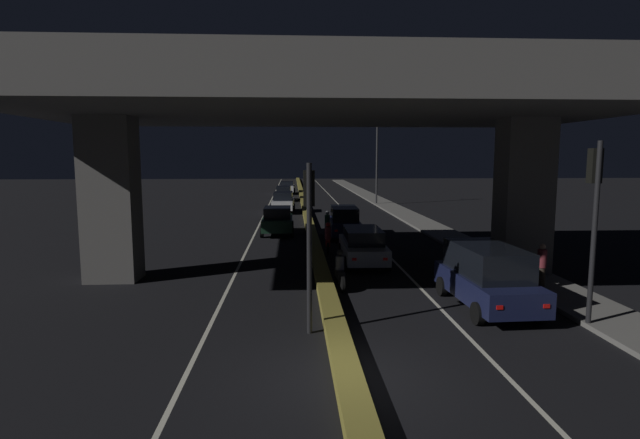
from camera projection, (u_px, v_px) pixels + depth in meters
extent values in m
plane|color=black|center=(347.00, 378.00, 10.78)|extent=(200.00, 200.00, 0.00)
cube|color=beige|center=(267.00, 210.00, 45.26)|extent=(0.12, 126.00, 0.00)
cube|color=beige|center=(343.00, 209.00, 45.65)|extent=(0.12, 126.00, 0.00)
cube|color=olive|center=(305.00, 208.00, 45.43)|extent=(0.60, 126.00, 0.32)
cube|color=slate|center=(411.00, 217.00, 38.95)|extent=(2.18, 126.00, 0.14)
cube|color=#5B5956|center=(111.00, 200.00, 19.04)|extent=(1.93, 1.46, 6.28)
cube|color=#5B5956|center=(523.00, 198.00, 19.93)|extent=(1.93, 1.46, 6.28)
cube|color=#5B5956|center=(322.00, 97.00, 19.00)|extent=(22.56, 12.59, 1.54)
cube|color=#333335|center=(322.00, 64.00, 18.84)|extent=(22.56, 0.40, 0.90)
cylinder|color=black|center=(309.00, 250.00, 13.28)|extent=(0.14, 0.14, 4.61)
cube|color=black|center=(309.00, 188.00, 13.25)|extent=(0.30, 0.28, 0.95)
sphere|color=red|center=(309.00, 177.00, 13.36)|extent=(0.18, 0.18, 0.18)
sphere|color=black|center=(309.00, 188.00, 13.40)|extent=(0.18, 0.18, 0.18)
sphere|color=black|center=(309.00, 199.00, 13.44)|extent=(0.18, 0.18, 0.18)
cylinder|color=black|center=(594.00, 236.00, 13.67)|extent=(0.14, 0.14, 5.19)
cube|color=black|center=(595.00, 166.00, 13.61)|extent=(0.30, 0.28, 0.95)
sphere|color=red|center=(592.00, 155.00, 13.72)|extent=(0.18, 0.18, 0.18)
sphere|color=black|center=(592.00, 166.00, 13.75)|extent=(0.18, 0.18, 0.18)
sphere|color=black|center=(591.00, 176.00, 13.79)|extent=(0.18, 0.18, 0.18)
cylinder|color=#2D2D30|center=(377.00, 160.00, 49.42)|extent=(0.18, 0.18, 8.95)
cylinder|color=#2D2D30|center=(367.00, 115.00, 48.82)|extent=(2.09, 0.10, 0.10)
ellipsoid|color=#F2B759|center=(356.00, 116.00, 48.77)|extent=(0.56, 0.32, 0.24)
cube|color=#141938|center=(487.00, 286.00, 15.73)|extent=(2.07, 4.66, 0.74)
cube|color=black|center=(486.00, 260.00, 15.74)|extent=(1.80, 3.37, 0.91)
cylinder|color=black|center=(442.00, 286.00, 17.18)|extent=(0.23, 0.67, 0.66)
cylinder|color=black|center=(493.00, 285.00, 17.36)|extent=(0.23, 0.67, 0.66)
cylinder|color=black|center=(478.00, 313.00, 14.19)|extent=(0.23, 0.67, 0.66)
cylinder|color=black|center=(540.00, 312.00, 14.37)|extent=(0.23, 0.67, 0.66)
cube|color=red|center=(500.00, 308.00, 13.38)|extent=(0.18, 0.04, 0.11)
cube|color=red|center=(547.00, 306.00, 13.51)|extent=(0.18, 0.04, 0.11)
cube|color=gray|center=(363.00, 249.00, 22.35)|extent=(1.87, 4.79, 0.65)
cube|color=black|center=(363.00, 235.00, 22.27)|extent=(1.62, 2.88, 0.61)
cylinder|color=black|center=(341.00, 250.00, 23.92)|extent=(0.21, 0.66, 0.66)
cylinder|color=black|center=(377.00, 250.00, 23.98)|extent=(0.21, 0.66, 0.66)
cylinder|color=black|center=(346.00, 264.00, 20.81)|extent=(0.21, 0.66, 0.66)
cylinder|color=black|center=(388.00, 263.00, 20.87)|extent=(0.21, 0.66, 0.66)
cube|color=red|center=(354.00, 259.00, 19.96)|extent=(0.18, 0.03, 0.11)
cube|color=red|center=(385.00, 259.00, 20.00)|extent=(0.18, 0.03, 0.11)
cube|color=#141938|center=(344.00, 226.00, 29.64)|extent=(1.84, 4.33, 0.74)
cube|color=black|center=(344.00, 213.00, 29.66)|extent=(1.59, 3.13, 0.77)
cylinder|color=black|center=(329.00, 229.00, 31.07)|extent=(0.22, 0.63, 0.63)
cylinder|color=black|center=(356.00, 229.00, 31.11)|extent=(0.22, 0.63, 0.63)
cylinder|color=black|center=(331.00, 236.00, 28.27)|extent=(0.22, 0.63, 0.63)
cylinder|color=black|center=(361.00, 236.00, 28.31)|extent=(0.22, 0.63, 0.63)
cube|color=red|center=(336.00, 231.00, 27.49)|extent=(0.18, 0.04, 0.11)
cube|color=red|center=(358.00, 231.00, 27.52)|extent=(0.18, 0.04, 0.11)
cube|color=black|center=(278.00, 223.00, 30.81)|extent=(1.83, 3.95, 0.71)
cube|color=black|center=(277.00, 212.00, 30.73)|extent=(1.61, 2.37, 0.64)
cylinder|color=black|center=(292.00, 232.00, 29.61)|extent=(0.20, 0.68, 0.68)
cylinder|color=black|center=(262.00, 232.00, 29.51)|extent=(0.20, 0.68, 0.68)
cylinder|color=black|center=(292.00, 226.00, 32.20)|extent=(0.20, 0.68, 0.68)
cylinder|color=black|center=(264.00, 226.00, 32.10)|extent=(0.20, 0.68, 0.68)
cube|color=white|center=(288.00, 221.00, 32.83)|extent=(0.18, 0.03, 0.11)
cube|color=white|center=(269.00, 221.00, 32.76)|extent=(0.18, 0.03, 0.11)
cube|color=silver|center=(283.00, 204.00, 43.01)|extent=(1.92, 4.28, 0.74)
cube|color=black|center=(283.00, 196.00, 42.92)|extent=(1.64, 2.59, 0.68)
cylinder|color=black|center=(293.00, 210.00, 41.69)|extent=(0.23, 0.70, 0.70)
cylinder|color=black|center=(272.00, 210.00, 41.66)|extent=(0.23, 0.70, 0.70)
cylinder|color=black|center=(294.00, 207.00, 44.45)|extent=(0.23, 0.70, 0.70)
cylinder|color=black|center=(275.00, 207.00, 44.42)|extent=(0.23, 0.70, 0.70)
cube|color=white|center=(291.00, 203.00, 45.13)|extent=(0.18, 0.04, 0.11)
cube|color=white|center=(278.00, 203.00, 45.11)|extent=(0.18, 0.04, 0.11)
cube|color=#515459|center=(284.00, 195.00, 54.72)|extent=(1.82, 4.42, 0.60)
cube|color=black|center=(284.00, 189.00, 54.64)|extent=(1.57, 2.66, 0.64)
cylinder|color=black|center=(291.00, 198.00, 53.35)|extent=(0.22, 0.70, 0.69)
cylinder|color=black|center=(275.00, 199.00, 53.30)|extent=(0.22, 0.70, 0.69)
cylinder|color=black|center=(292.00, 196.00, 56.21)|extent=(0.22, 0.70, 0.69)
cylinder|color=black|center=(277.00, 196.00, 56.16)|extent=(0.22, 0.70, 0.69)
cube|color=white|center=(290.00, 194.00, 56.93)|extent=(0.18, 0.03, 0.11)
cube|color=white|center=(279.00, 194.00, 56.89)|extent=(0.18, 0.03, 0.11)
cube|color=silver|center=(287.00, 188.00, 64.57)|extent=(2.02, 4.43, 0.75)
cube|color=black|center=(287.00, 183.00, 64.70)|extent=(1.71, 2.15, 0.50)
cylinder|color=black|center=(294.00, 192.00, 63.20)|extent=(0.22, 0.70, 0.70)
cylinder|color=black|center=(279.00, 192.00, 63.16)|extent=(0.22, 0.70, 0.70)
cylinder|color=black|center=(294.00, 190.00, 66.06)|extent=(0.22, 0.70, 0.70)
cylinder|color=black|center=(281.00, 191.00, 66.02)|extent=(0.22, 0.70, 0.70)
cube|color=white|center=(293.00, 188.00, 66.77)|extent=(0.18, 0.04, 0.11)
cube|color=white|center=(283.00, 188.00, 66.74)|extent=(0.18, 0.04, 0.11)
cylinder|color=black|center=(337.00, 276.00, 18.88)|extent=(0.12, 0.59, 0.58)
cylinder|color=black|center=(343.00, 284.00, 17.61)|extent=(0.14, 0.59, 0.58)
cube|color=black|center=(340.00, 274.00, 18.22)|extent=(0.30, 0.99, 0.32)
cylinder|color=#3F3F44|center=(340.00, 263.00, 18.17)|extent=(0.34, 0.34, 0.51)
sphere|color=black|center=(340.00, 253.00, 18.12)|extent=(0.24, 0.24, 0.24)
cube|color=red|center=(343.00, 278.00, 17.53)|extent=(0.08, 0.03, 0.08)
cylinder|color=black|center=(328.00, 244.00, 25.76)|extent=(0.12, 0.59, 0.59)
cylinder|color=black|center=(328.00, 249.00, 24.40)|extent=(0.14, 0.59, 0.59)
cube|color=maroon|center=(328.00, 242.00, 25.05)|extent=(0.32, 1.05, 0.32)
cylinder|color=maroon|center=(328.00, 233.00, 24.99)|extent=(0.34, 0.34, 0.60)
sphere|color=#B21919|center=(328.00, 225.00, 24.94)|extent=(0.24, 0.24, 0.24)
cube|color=red|center=(328.00, 245.00, 24.33)|extent=(0.08, 0.04, 0.08)
cylinder|color=black|center=(326.00, 229.00, 31.23)|extent=(0.09, 0.55, 0.55)
cylinder|color=black|center=(328.00, 232.00, 29.87)|extent=(0.11, 0.55, 0.55)
cube|color=navy|center=(327.00, 227.00, 30.52)|extent=(0.26, 1.05, 0.32)
cylinder|color=#26593F|center=(327.00, 220.00, 30.46)|extent=(0.33, 0.33, 0.59)
sphere|color=silver|center=(327.00, 213.00, 30.41)|extent=(0.24, 0.24, 0.24)
cube|color=red|center=(328.00, 229.00, 29.79)|extent=(0.08, 0.03, 0.08)
cylinder|color=#2D261E|center=(541.00, 278.00, 17.56)|extent=(0.27, 0.27, 0.76)
cylinder|color=maroon|center=(542.00, 258.00, 17.48)|extent=(0.32, 0.32, 0.64)
sphere|color=tan|center=(543.00, 247.00, 17.42)|extent=(0.21, 0.21, 0.21)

